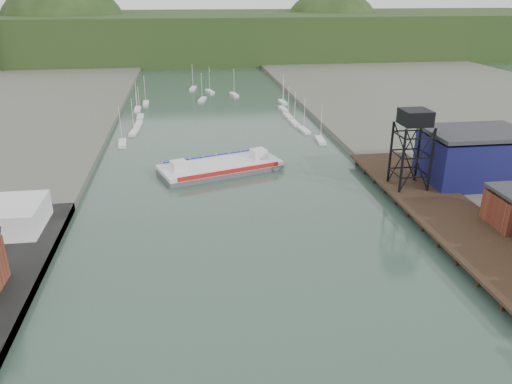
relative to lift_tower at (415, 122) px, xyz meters
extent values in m
cube|color=black|center=(2.00, -13.00, -13.75)|extent=(14.00, 70.00, 0.50)
cylinder|color=black|center=(-4.00, -13.00, -14.85)|extent=(0.60, 0.60, 2.20)
cylinder|color=black|center=(8.00, -13.00, -14.85)|extent=(0.60, 0.60, 2.20)
cylinder|color=black|center=(-3.00, -3.00, -7.00)|extent=(0.50, 0.50, 13.00)
cylinder|color=black|center=(3.00, -3.00, -7.00)|extent=(0.50, 0.50, 13.00)
cylinder|color=black|center=(-3.00, 3.00, -7.00)|extent=(0.50, 0.50, 13.00)
cylinder|color=black|center=(3.00, 3.00, -7.00)|extent=(0.50, 0.50, 13.00)
cube|color=black|center=(0.00, 0.00, 1.00)|extent=(5.50, 5.50, 3.00)
cube|color=#0D0D3B|center=(15.00, 2.00, -9.05)|extent=(20.00, 14.00, 10.00)
cube|color=#2D2D33|center=(15.00, 2.00, -3.15)|extent=(20.50, 14.50, 0.80)
cube|color=silver|center=(-62.54, 45.89, -15.30)|extent=(2.67, 7.65, 0.90)
cube|color=silver|center=(-60.28, 57.30, -15.30)|extent=(2.81, 7.67, 0.90)
cube|color=silver|center=(-59.71, 66.17, -15.30)|extent=(2.35, 7.59, 0.90)
cube|color=silver|center=(-59.81, 76.09, -15.30)|extent=(2.01, 7.50, 0.90)
cube|color=silver|center=(-61.64, 88.33, -15.30)|extent=(2.00, 7.50, 0.90)
cube|color=silver|center=(-59.32, 98.17, -15.30)|extent=(2.16, 7.54, 0.90)
cube|color=silver|center=(-7.44, 41.03, -15.30)|extent=(2.53, 7.62, 0.90)
cube|color=silver|center=(-9.54, 52.51, -15.30)|extent=(2.76, 7.67, 0.90)
cube|color=silver|center=(-10.54, 61.29, -15.30)|extent=(2.22, 7.56, 0.90)
cube|color=silver|center=(-10.73, 70.28, -15.30)|extent=(2.18, 7.54, 0.90)
cube|color=silver|center=(-10.33, 81.38, -15.30)|extent=(2.46, 7.61, 0.90)
cube|color=silver|center=(-8.22, 92.99, -15.30)|extent=(2.48, 7.61, 0.90)
cube|color=silver|center=(-38.16, 102.00, -15.30)|extent=(3.78, 7.76, 0.90)
cube|color=silver|center=(-24.96, 110.00, -15.30)|extent=(3.31, 7.74, 0.90)
cube|color=silver|center=(-34.34, 118.00, -15.30)|extent=(3.76, 7.76, 0.90)
cube|color=silver|center=(-41.11, 126.00, -15.30)|extent=(3.40, 7.74, 0.90)
cube|color=black|center=(-35.00, 242.00, -3.65)|extent=(500.00, 120.00, 28.00)
sphere|color=black|center=(-115.00, 242.00, -7.65)|extent=(80.00, 80.00, 80.00)
sphere|color=black|center=(55.00, 252.00, -9.65)|extent=(70.00, 70.00, 70.00)
cube|color=#4F4F52|center=(-37.22, 20.29, -15.09)|extent=(30.16, 19.45, 1.12)
cube|color=silver|center=(-37.22, 20.29, -14.08)|extent=(30.16, 19.45, 0.90)
cube|color=red|center=(-35.45, 14.91, -13.85)|extent=(23.50, 7.89, 1.01)
cube|color=navy|center=(-39.00, 25.68, -13.85)|extent=(23.50, 7.89, 1.01)
cube|color=silver|center=(-46.81, 17.13, -12.73)|extent=(4.25, 4.25, 2.24)
cube|color=silver|center=(-27.63, 23.46, -12.73)|extent=(4.25, 4.25, 2.24)
camera|label=1|loc=(-44.51, -90.78, 24.39)|focal=35.00mm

